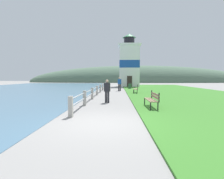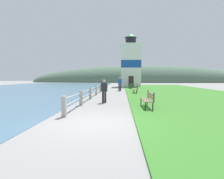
{
  "view_description": "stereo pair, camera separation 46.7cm",
  "coord_description": "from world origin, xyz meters",
  "px_view_note": "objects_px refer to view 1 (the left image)",
  "views": [
    {
      "loc": [
        0.57,
        -6.35,
        1.7
      ],
      "look_at": [
        -0.1,
        14.12,
        0.3
      ],
      "focal_mm": 28.0,
      "sensor_mm": 36.0,
      "label": 1
    },
    {
      "loc": [
        1.04,
        -6.33,
        1.7
      ],
      "look_at": [
        -0.1,
        14.12,
        0.3
      ],
      "focal_mm": 28.0,
      "sensor_mm": 36.0,
      "label": 2
    }
  ],
  "objects_px": {
    "park_bench_midway": "(136,88)",
    "person_strolling": "(107,90)",
    "park_bench_near": "(152,99)",
    "park_bench_far": "(130,85)",
    "person_by_railing": "(119,83)",
    "lighthouse": "(129,64)",
    "trash_bin": "(130,86)"
  },
  "relations": [
    {
      "from": "park_bench_midway",
      "to": "person_strolling",
      "type": "height_order",
      "value": "person_strolling"
    },
    {
      "from": "park_bench_near",
      "to": "park_bench_far",
      "type": "relative_size",
      "value": 1.01
    },
    {
      "from": "person_by_railing",
      "to": "park_bench_midway",
      "type": "bearing_deg",
      "value": -158.9
    },
    {
      "from": "lighthouse",
      "to": "park_bench_midway",
      "type": "bearing_deg",
      "value": -90.5
    },
    {
      "from": "park_bench_midway",
      "to": "trash_bin",
      "type": "relative_size",
      "value": 2.17
    },
    {
      "from": "park_bench_near",
      "to": "trash_bin",
      "type": "relative_size",
      "value": 2.23
    },
    {
      "from": "park_bench_midway",
      "to": "trash_bin",
      "type": "distance_m",
      "value": 7.45
    },
    {
      "from": "lighthouse",
      "to": "park_bench_far",
      "type": "bearing_deg",
      "value": -90.99
    },
    {
      "from": "park_bench_far",
      "to": "lighthouse",
      "type": "xyz_separation_m",
      "value": [
        0.09,
        5.29,
        3.82
      ]
    },
    {
      "from": "lighthouse",
      "to": "person_strolling",
      "type": "height_order",
      "value": "lighthouse"
    },
    {
      "from": "person_by_railing",
      "to": "person_strolling",
      "type": "bearing_deg",
      "value": 167.7
    },
    {
      "from": "park_bench_near",
      "to": "lighthouse",
      "type": "xyz_separation_m",
      "value": [
        0.22,
        23.73,
        3.82
      ]
    },
    {
      "from": "park_bench_far",
      "to": "trash_bin",
      "type": "xyz_separation_m",
      "value": [
        -0.22,
        -1.76,
        -0.12
      ]
    },
    {
      "from": "park_bench_midway",
      "to": "lighthouse",
      "type": "height_order",
      "value": "lighthouse"
    },
    {
      "from": "person_strolling",
      "to": "person_by_railing",
      "type": "height_order",
      "value": "person_by_railing"
    },
    {
      "from": "park_bench_far",
      "to": "lighthouse",
      "type": "bearing_deg",
      "value": -85.54
    },
    {
      "from": "park_bench_near",
      "to": "park_bench_midway",
      "type": "bearing_deg",
      "value": -91.2
    },
    {
      "from": "park_bench_near",
      "to": "lighthouse",
      "type": "distance_m",
      "value": 24.03
    },
    {
      "from": "person_by_railing",
      "to": "park_bench_near",
      "type": "bearing_deg",
      "value": -179.51
    },
    {
      "from": "park_bench_near",
      "to": "person_by_railing",
      "type": "bearing_deg",
      "value": -82.92
    },
    {
      "from": "person_by_railing",
      "to": "trash_bin",
      "type": "height_order",
      "value": "person_by_railing"
    },
    {
      "from": "park_bench_midway",
      "to": "park_bench_far",
      "type": "bearing_deg",
      "value": -83.45
    },
    {
      "from": "person_strolling",
      "to": "park_bench_far",
      "type": "bearing_deg",
      "value": 10.69
    },
    {
      "from": "person_strolling",
      "to": "park_bench_midway",
      "type": "bearing_deg",
      "value": -0.48
    },
    {
      "from": "park_bench_near",
      "to": "lighthouse",
      "type": "height_order",
      "value": "lighthouse"
    },
    {
      "from": "park_bench_near",
      "to": "person_strolling",
      "type": "xyz_separation_m",
      "value": [
        -2.64,
        2.01,
        0.31
      ]
    },
    {
      "from": "lighthouse",
      "to": "trash_bin",
      "type": "height_order",
      "value": "lighthouse"
    },
    {
      "from": "person_strolling",
      "to": "person_by_railing",
      "type": "bearing_deg",
      "value": 15.14
    },
    {
      "from": "park_bench_near",
      "to": "person_strolling",
      "type": "height_order",
      "value": "person_strolling"
    },
    {
      "from": "park_bench_midway",
      "to": "person_by_railing",
      "type": "height_order",
      "value": "person_by_railing"
    },
    {
      "from": "trash_bin",
      "to": "lighthouse",
      "type": "bearing_deg",
      "value": 87.45
    },
    {
      "from": "person_by_railing",
      "to": "trash_bin",
      "type": "bearing_deg",
      "value": -28.38
    }
  ]
}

